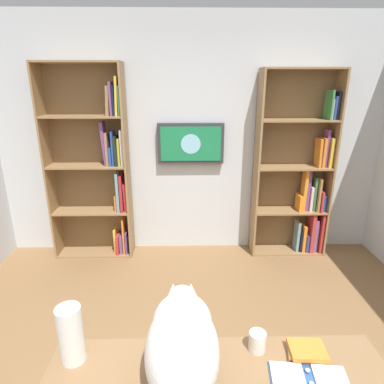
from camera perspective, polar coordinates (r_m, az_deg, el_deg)
wall_back at (r=3.83m, az=-0.16°, el=9.10°), size 4.52×0.06×2.70m
bookshelf_left at (r=3.99m, az=18.29°, el=2.45°), size 0.87×0.28×2.12m
bookshelf_right at (r=3.86m, az=-16.11°, el=4.22°), size 0.90×0.28×2.18m
wall_mounted_tv at (r=3.75m, az=-0.22°, el=8.42°), size 0.75×0.07×0.46m
cat at (r=1.48m, az=-1.74°, el=-24.48°), size 0.31×0.60×0.37m
paper_towel_roll at (r=1.67m, az=-20.30°, el=-22.18°), size 0.11×0.11×0.28m
coffee_mug at (r=1.71m, az=11.28°, el=-24.10°), size 0.08×0.08×0.10m
desk_book_stack at (r=1.76m, az=19.37°, el=-24.73°), size 0.19×0.15×0.04m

